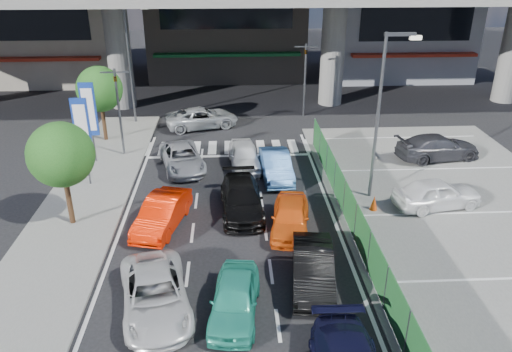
{
  "coord_description": "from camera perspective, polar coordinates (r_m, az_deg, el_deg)",
  "views": [
    {
      "loc": [
        0.2,
        -15.79,
        11.46
      ],
      "look_at": [
        1.24,
        4.21,
        2.11
      ],
      "focal_mm": 35.0,
      "sensor_mm": 36.0,
      "label": 1
    }
  ],
  "objects": [
    {
      "name": "ground",
      "position": [
        19.52,
        -3.06,
        -10.98
      ],
      "size": [
        120.0,
        120.0,
        0.0
      ],
      "primitive_type": "plane",
      "color": "black",
      "rests_on": "ground"
    },
    {
      "name": "parking_lot",
      "position": [
        23.75,
        24.68,
        -6.29
      ],
      "size": [
        12.0,
        28.0,
        0.06
      ],
      "primitive_type": "cube",
      "color": "slate",
      "rests_on": "ground"
    },
    {
      "name": "sidewalk_left",
      "position": [
        23.95,
        -20.16,
        -5.1
      ],
      "size": [
        4.0,
        30.0,
        0.12
      ],
      "primitive_type": "cube",
      "color": "slate",
      "rests_on": "ground"
    },
    {
      "name": "fence_run",
      "position": [
        20.49,
        11.96,
        -6.62
      ],
      "size": [
        0.16,
        22.0,
        1.8
      ],
      "primitive_type": null,
      "color": "#205D29",
      "rests_on": "ground"
    },
    {
      "name": "building_west",
      "position": [
        50.68,
        -22.74,
        17.59
      ],
      "size": [
        12.0,
        10.9,
        13.0
      ],
      "color": "gray",
      "rests_on": "ground"
    },
    {
      "name": "building_east",
      "position": [
        50.6,
        16.01,
        17.92
      ],
      "size": [
        12.0,
        10.9,
        12.0
      ],
      "color": "gray",
      "rests_on": "ground"
    },
    {
      "name": "traffic_light_left",
      "position": [
        29.5,
        -15.63,
        9.33
      ],
      "size": [
        1.6,
        1.24,
        5.2
      ],
      "color": "#595B60",
      "rests_on": "ground"
    },
    {
      "name": "traffic_light_right",
      "position": [
        35.99,
        5.68,
        12.84
      ],
      "size": [
        1.6,
        1.24,
        5.2
      ],
      "color": "#595B60",
      "rests_on": "ground"
    },
    {
      "name": "street_lamp_right",
      "position": [
        23.84,
        14.29,
        7.95
      ],
      "size": [
        1.65,
        0.22,
        8.0
      ],
      "color": "#595B60",
      "rests_on": "ground"
    },
    {
      "name": "street_lamp_left",
      "position": [
        35.06,
        -14.05,
        13.31
      ],
      "size": [
        1.65,
        0.22,
        8.0
      ],
      "color": "#595B60",
      "rests_on": "ground"
    },
    {
      "name": "signboard_near",
      "position": [
        26.29,
        -19.24,
        4.97
      ],
      "size": [
        0.8,
        0.14,
        4.7
      ],
      "color": "#595B60",
      "rests_on": "ground"
    },
    {
      "name": "signboard_far",
      "position": [
        29.14,
        -18.52,
        6.97
      ],
      "size": [
        0.8,
        0.14,
        4.7
      ],
      "color": "#595B60",
      "rests_on": "ground"
    },
    {
      "name": "tree_near",
      "position": [
        22.56,
        -21.39,
        2.25
      ],
      "size": [
        2.8,
        2.8,
        4.8
      ],
      "color": "#382314",
      "rests_on": "ground"
    },
    {
      "name": "tree_far",
      "position": [
        32.36,
        -17.45,
        9.44
      ],
      "size": [
        2.8,
        2.8,
        4.8
      ],
      "color": "#382314",
      "rests_on": "ground"
    },
    {
      "name": "sedan_white_mid_left",
      "position": [
        17.72,
        -11.46,
        -13.11
      ],
      "size": [
        3.15,
        5.12,
        1.32
      ],
      "primitive_type": "imported",
      "rotation": [
        0.0,
        0.0,
        0.21
      ],
      "color": "silver",
      "rests_on": "ground"
    },
    {
      "name": "taxi_teal_mid",
      "position": [
        17.24,
        -2.45,
        -13.82
      ],
      "size": [
        2.0,
        4.01,
        1.31
      ],
      "primitive_type": "imported",
      "rotation": [
        0.0,
        0.0,
        -0.12
      ],
      "color": "teal",
      "rests_on": "ground"
    },
    {
      "name": "hatch_black_mid_right",
      "position": [
        18.66,
        6.52,
        -10.42
      ],
      "size": [
        1.92,
        4.33,
        1.38
      ],
      "primitive_type": "imported",
      "rotation": [
        0.0,
        0.0,
        -0.11
      ],
      "color": "black",
      "rests_on": "ground"
    },
    {
      "name": "taxi_orange_left",
      "position": [
        22.39,
        -10.68,
        -4.21
      ],
      "size": [
        2.44,
        4.42,
        1.38
      ],
      "primitive_type": "imported",
      "rotation": [
        0.0,
        0.0,
        -0.25
      ],
      "color": "#F12103",
      "rests_on": "ground"
    },
    {
      "name": "sedan_black_mid",
      "position": [
        23.24,
        -1.65,
        -2.61
      ],
      "size": [
        2.11,
        4.78,
        1.37
      ],
      "primitive_type": "imported",
      "rotation": [
        0.0,
        0.0,
        0.04
      ],
      "color": "black",
      "rests_on": "ground"
    },
    {
      "name": "taxi_orange_right",
      "position": [
        21.82,
        3.94,
        -4.67
      ],
      "size": [
        2.18,
        4.16,
        1.35
      ],
      "primitive_type": "imported",
      "rotation": [
        0.0,
        0.0,
        -0.15
      ],
      "color": "#ED5B13",
      "rests_on": "ground"
    },
    {
      "name": "wagon_silver_front_left",
      "position": [
        28.08,
        -8.43,
        2.05
      ],
      "size": [
        3.16,
        4.92,
        1.26
      ],
      "primitive_type": "imported",
      "rotation": [
        0.0,
        0.0,
        0.25
      ],
      "color": "#A5A7AD",
      "rests_on": "ground"
    },
    {
      "name": "sedan_white_front_mid",
      "position": [
        27.95,
        -1.35,
        2.35
      ],
      "size": [
        1.91,
        4.16,
        1.38
      ],
      "primitive_type": "imported",
      "rotation": [
        0.0,
        0.0,
        0.07
      ],
      "color": "white",
      "rests_on": "ground"
    },
    {
      "name": "kei_truck_front_right",
      "position": [
        26.69,
        2.3,
        1.2
      ],
      "size": [
        1.69,
        4.26,
        1.38
      ],
      "primitive_type": "imported",
      "rotation": [
        0.0,
        0.0,
        0.05
      ],
      "color": "#4377BA",
      "rests_on": "ground"
    },
    {
      "name": "crossing_wagon_silver",
      "position": [
        34.43,
        -6.2,
        6.63
      ],
      "size": [
        5.33,
        3.51,
        1.36
      ],
      "primitive_type": "imported",
      "rotation": [
        0.0,
        0.0,
        1.85
      ],
      "color": "#A7ABAF",
      "rests_on": "ground"
    },
    {
      "name": "parked_sedan_white",
      "position": [
        25.02,
        20.0,
        -1.9
      ],
      "size": [
        4.39,
        2.38,
        1.42
      ],
      "primitive_type": "imported",
      "rotation": [
        0.0,
        0.0,
        1.75
      ],
      "color": "white",
      "rests_on": "parking_lot"
    },
    {
      "name": "parked_sedan_dgrey",
      "position": [
        30.77,
        20.06,
        3.12
      ],
      "size": [
        5.15,
        2.76,
        1.42
      ],
      "primitive_type": "imported",
      "rotation": [
        0.0,
        0.0,
        1.73
      ],
      "color": "#34353A",
      "rests_on": "parking_lot"
    },
    {
      "name": "traffic_cone",
      "position": [
        24.09,
        13.33,
        -3.0
      ],
      "size": [
        0.48,
        0.48,
        0.71
      ],
      "primitive_type": "cone",
      "rotation": [
        0.0,
        0.0,
        0.4
      ],
      "color": "#D2440B",
      "rests_on": "parking_lot"
    }
  ]
}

